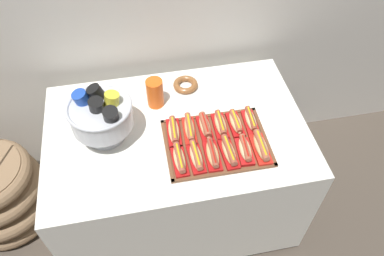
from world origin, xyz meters
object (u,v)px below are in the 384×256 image
hot_dog_10 (236,123)px  hot_dog_0 (179,159)px  serving_tray (216,143)px  punch_bowl (101,114)px  buffet_table (178,170)px  hot_dog_8 (205,127)px  hot_dog_11 (251,120)px  hot_dog_1 (196,157)px  hot_dog_7 (190,129)px  hot_dog_2 (213,154)px  hot_dog_5 (261,147)px  hot_dog_6 (174,131)px  cup_stack (155,93)px  hot_dog_3 (229,152)px  hot_dog_4 (245,150)px  hot_dog_9 (220,125)px  donut (186,85)px

hot_dog_10 → hot_dog_0: bearing=-151.7°
serving_tray → punch_bowl: punch_bowl is taller
buffet_table → punch_bowl: bearing=176.7°
serving_tray → hot_dog_8: (-0.04, 0.08, 0.03)m
hot_dog_8 → punch_bowl: bearing=171.9°
hot_dog_8 → hot_dog_11: size_ratio=1.02×
hot_dog_1 → punch_bowl: punch_bowl is taller
hot_dog_10 → hot_dog_7: bearing=179.5°
hot_dog_0 → hot_dog_2: bearing=-0.5°
hot_dog_5 → hot_dog_11: hot_dog_5 is taller
hot_dog_6 → cup_stack: cup_stack is taller
hot_dog_3 → hot_dog_4: (0.07, -0.00, -0.00)m
hot_dog_1 → hot_dog_9: size_ratio=1.00×
hot_dog_8 → hot_dog_9: hot_dog_8 is taller
hot_dog_0 → hot_dog_4: 0.30m
hot_dog_3 → hot_dog_4: hot_dog_3 is taller
hot_dog_8 → serving_tray: bearing=-66.1°
hot_dog_6 → buffet_table: bearing=69.7°
hot_dog_7 → hot_dog_10: 0.23m
punch_bowl → hot_dog_4: bearing=-20.8°
hot_dog_2 → cup_stack: bearing=117.5°
hot_dog_8 → hot_dog_10: size_ratio=1.03×
hot_dog_0 → hot_dog_11: bearing=23.2°
hot_dog_2 → hot_dog_0: bearing=179.5°
hot_dog_0 → hot_dog_5: size_ratio=0.95×
hot_dog_2 → buffet_table: bearing=121.9°
buffet_table → hot_dog_0: bearing=-95.0°
hot_dog_7 → hot_dog_9: (0.15, -0.00, -0.00)m
hot_dog_2 → hot_dog_3: size_ratio=0.95×
serving_tray → hot_dog_11: size_ratio=3.05×
hot_dog_5 → hot_dog_4: bearing=179.5°
hot_dog_1 → hot_dog_11: (0.30, 0.16, -0.00)m
serving_tray → hot_dog_2: 0.10m
hot_dog_1 → donut: (0.04, 0.49, -0.02)m
hot_dog_0 → hot_dog_8: hot_dog_8 is taller
hot_dog_3 → hot_dog_5: hot_dog_5 is taller
serving_tray → hot_dog_5: hot_dog_5 is taller
donut → serving_tray: bearing=-80.0°
hot_dog_4 → cup_stack: cup_stack is taller
buffet_table → cup_stack: size_ratio=8.22×
hot_dog_6 → donut: hot_dog_6 is taller
hot_dog_5 → hot_dog_10: size_ratio=1.13×
hot_dog_0 → punch_bowl: 0.41m
buffet_table → hot_dog_6: bearing=-110.3°
punch_bowl → hot_dog_5: bearing=-18.7°
hot_dog_1 → hot_dog_2: hot_dog_1 is taller
hot_dog_2 → hot_dog_5: hot_dog_5 is taller
hot_dog_9 → hot_dog_10: bearing=-0.5°
hot_dog_6 → hot_dog_8: size_ratio=1.11×
hot_dog_11 → hot_dog_5: bearing=-90.5°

